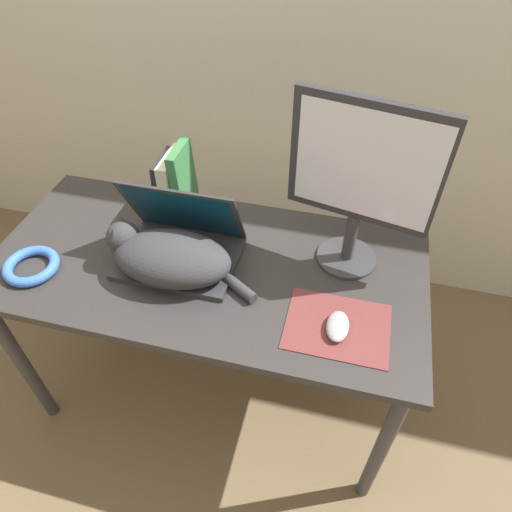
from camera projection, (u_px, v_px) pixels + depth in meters
ground_plane at (194, 461)px, 1.68m from camera, size 12.00×12.00×0.00m
desk at (208, 281)px, 1.44m from camera, size 1.32×0.63×0.73m
laptop at (181, 244)px, 1.37m from camera, size 0.35×0.26×0.25m
cat at (168, 257)px, 1.30m from camera, size 0.47×0.22×0.15m
external_monitor at (362, 179)px, 1.19m from camera, size 0.39×0.18×0.51m
mousepad at (337, 326)px, 1.21m from camera, size 0.28×0.21×0.00m
computer_mouse at (338, 326)px, 1.19m from camera, size 0.06×0.10×0.03m
book_row at (175, 183)px, 1.49m from camera, size 0.11×0.16×0.25m
cable_coil at (31, 266)px, 1.35m from camera, size 0.16×0.16×0.03m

